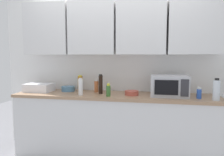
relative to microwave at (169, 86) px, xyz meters
The scene contains 13 objects.
wall_back_with_cabinets 0.94m from the microwave, 161.86° to the left, with size 3.68×0.38×2.60m.
counter_run 0.94m from the microwave, behind, with size 2.81×0.63×0.90m.
microwave is the anchor object (origin of this frame).
dish_rack 1.88m from the microwave, behind, with size 0.38×0.30×0.12m, color silver.
bottle_blue_cleaner 0.38m from the microwave, 16.82° to the right, with size 0.06×0.06×0.14m.
bottle_clear_tall 0.57m from the microwave, 18.95° to the right, with size 0.08×0.08×0.27m.
bottle_amber_vinegar 1.30m from the microwave, behind, with size 0.07×0.07×0.24m.
bottle_spice_jar 1.04m from the microwave, behind, with size 0.06×0.06×0.18m.
bottle_green_oil 0.81m from the microwave, 167.79° to the right, with size 0.06×0.06×0.17m.
bottle_soy_dark 0.94m from the microwave, behind, with size 0.06×0.06×0.27m.
bottle_white_jar 1.19m from the microwave, behind, with size 0.06×0.06×0.23m.
bowl_ceramic_small 0.51m from the microwave, behind, with size 0.19×0.19×0.06m, color #B24C3D.
bowl_mixing_large 1.48m from the microwave, behind, with size 0.20×0.20×0.07m, color teal.
Camera 1 is at (0.54, -3.26, 1.43)m, focal length 35.08 mm.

